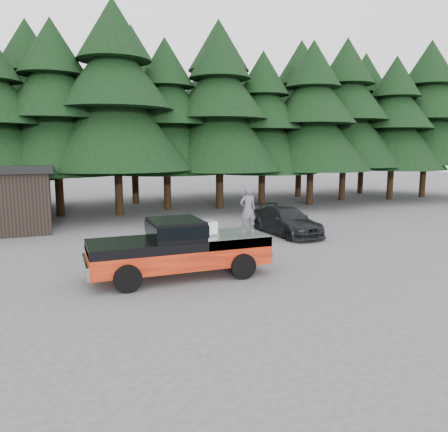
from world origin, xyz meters
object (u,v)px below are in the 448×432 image
object	(u,v)px
air_compressor	(205,229)
man_on_bed	(248,210)
pickup_truck	(179,257)
parked_car	(286,221)

from	to	relation	value
air_compressor	man_on_bed	world-z (taller)	man_on_bed
man_on_bed	pickup_truck	bearing A→B (deg)	-7.52
man_on_bed	parked_car	distance (m)	7.03
air_compressor	parked_car	size ratio (longest dim) A/B	0.14
pickup_truck	man_on_bed	bearing A→B (deg)	-5.79
pickup_truck	air_compressor	size ratio (longest dim) A/B	9.19
pickup_truck	air_compressor	world-z (taller)	air_compressor
air_compressor	parked_car	xyz separation A→B (m)	(5.91, 5.06, -0.88)
air_compressor	man_on_bed	distance (m)	1.59
pickup_truck	air_compressor	bearing A→B (deg)	-3.49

